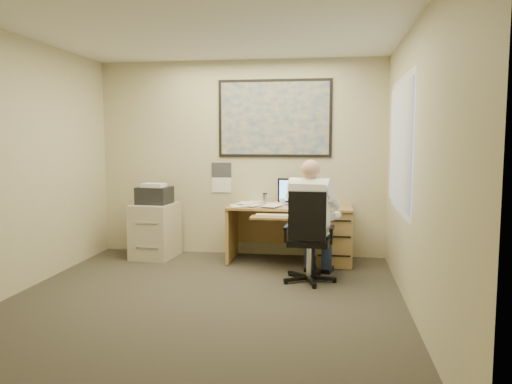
# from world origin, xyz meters

# --- Properties ---
(room_shell) EXTENTS (4.00, 4.50, 2.70)m
(room_shell) POSITION_xyz_m (0.00, 0.00, 1.35)
(room_shell) COLOR #353229
(room_shell) RESTS_ON ground
(desk) EXTENTS (1.60, 0.97, 1.09)m
(desk) POSITION_xyz_m (1.06, 1.90, 0.44)
(desk) COLOR #A17A45
(desk) RESTS_ON ground
(world_map) EXTENTS (1.56, 0.03, 1.06)m
(world_map) POSITION_xyz_m (0.48, 2.23, 1.90)
(world_map) COLOR #1E4C93
(world_map) RESTS_ON room_shell
(wall_calendar) EXTENTS (0.28, 0.01, 0.42)m
(wall_calendar) POSITION_xyz_m (-0.27, 2.24, 1.08)
(wall_calendar) COLOR white
(wall_calendar) RESTS_ON room_shell
(window_blinds) EXTENTS (0.06, 1.40, 1.30)m
(window_blinds) POSITION_xyz_m (1.97, 0.80, 1.55)
(window_blinds) COLOR beige
(window_blinds) RESTS_ON room_shell
(filing_cabinet) EXTENTS (0.58, 0.68, 1.02)m
(filing_cabinet) POSITION_xyz_m (-1.12, 1.87, 0.44)
(filing_cabinet) COLOR beige
(filing_cabinet) RESTS_ON ground
(office_chair) EXTENTS (0.67, 0.67, 1.05)m
(office_chair) POSITION_xyz_m (1.02, 0.94, 0.31)
(office_chair) COLOR black
(office_chair) RESTS_ON ground
(person) EXTENTS (0.77, 0.96, 1.39)m
(person) POSITION_xyz_m (1.02, 1.02, 0.69)
(person) COLOR white
(person) RESTS_ON office_chair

